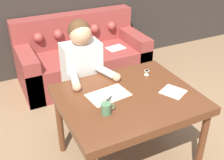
{
  "coord_description": "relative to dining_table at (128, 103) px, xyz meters",
  "views": [
    {
      "loc": [
        -0.91,
        -1.72,
        2.01
      ],
      "look_at": [
        -0.0,
        0.11,
        0.84
      ],
      "focal_mm": 45.0,
      "sensor_mm": 36.0,
      "label": 1
    }
  ],
  "objects": [
    {
      "name": "mug",
      "position": [
        -0.27,
        -0.14,
        0.12
      ],
      "size": [
        0.11,
        0.08,
        0.09
      ],
      "color": "#47704C",
      "rests_on": "dining_table"
    },
    {
      "name": "pattern_paper_main",
      "position": [
        -0.15,
        0.08,
        0.08
      ],
      "size": [
        0.36,
        0.26,
        0.0
      ],
      "color": "beige",
      "rests_on": "dining_table"
    },
    {
      "name": "scissors",
      "position": [
        -0.16,
        0.03,
        0.08
      ],
      "size": [
        0.2,
        0.17,
        0.01
      ],
      "color": "silver",
      "rests_on": "dining_table"
    },
    {
      "name": "couch",
      "position": [
        0.21,
        1.71,
        -0.35
      ],
      "size": [
        1.74,
        0.86,
        0.88
      ],
      "color": "brown",
      "rests_on": "ground_plane"
    },
    {
      "name": "dining_table",
      "position": [
        0.0,
        0.0,
        0.0
      ],
      "size": [
        1.13,
        0.93,
        0.74
      ],
      "color": "#562D19",
      "rests_on": "ground_plane"
    },
    {
      "name": "person",
      "position": [
        -0.17,
        0.63,
        -0.04
      ],
      "size": [
        0.46,
        0.55,
        1.23
      ],
      "color": "#33281E",
      "rests_on": "ground_plane"
    },
    {
      "name": "thread_spool",
      "position": [
        0.33,
        0.24,
        0.1
      ],
      "size": [
        0.04,
        0.04,
        0.05
      ],
      "color": "beige",
      "rests_on": "dining_table"
    },
    {
      "name": "pattern_paper_offcut",
      "position": [
        0.37,
        -0.12,
        0.08
      ],
      "size": [
        0.25,
        0.25,
        0.0
      ],
      "color": "beige",
      "rests_on": "dining_table"
    }
  ]
}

